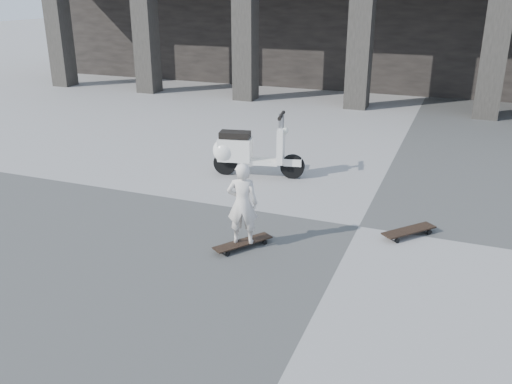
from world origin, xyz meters
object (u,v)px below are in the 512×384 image
(child, at_px, (242,204))
(skateboard_spare, at_px, (409,231))
(longboard, at_px, (243,243))
(scooter, at_px, (243,151))

(child, bearing_deg, skateboard_spare, -165.35)
(longboard, bearing_deg, scooter, 56.65)
(longboard, xyz_separation_m, child, (0.00, 0.00, 0.59))
(skateboard_spare, relative_size, child, 0.70)
(child, bearing_deg, longboard, 74.48)
(scooter, bearing_deg, longboard, -78.53)
(skateboard_spare, xyz_separation_m, child, (-2.10, -1.22, 0.58))
(longboard, distance_m, skateboard_spare, 2.43)
(child, distance_m, scooter, 3.10)
(skateboard_spare, height_order, scooter, scooter)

